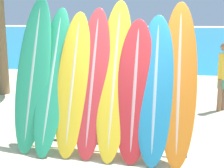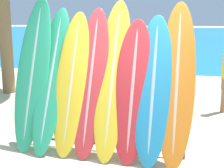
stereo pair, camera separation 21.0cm
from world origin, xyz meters
name	(u,v)px [view 1 (the left image)]	position (x,y,z in m)	size (l,w,h in m)	color
ground_plane	(117,166)	(0.00, 0.00, 0.00)	(160.00, 160.00, 0.00)	beige
ocean_water	(168,35)	(0.00, 36.59, 0.00)	(120.00, 60.00, 0.01)	teal
surfboard_rack	(102,122)	(-0.33, 0.47, 0.49)	(2.65, 0.04, 0.91)	#47474C
surfboard_slot_0	(33,72)	(-1.49, 0.57, 1.23)	(0.56, 1.02, 2.45)	#289E70
surfboard_slot_1	(52,78)	(-1.17, 0.56, 1.14)	(0.51, 1.21, 2.28)	#289E70
surfboard_slot_2	(73,82)	(-0.81, 0.52, 1.10)	(0.53, 1.03, 2.21)	yellow
surfboard_slot_3	(93,80)	(-0.50, 0.55, 1.13)	(0.53, 1.06, 2.27)	red
surfboard_slot_4	(114,77)	(-0.15, 0.59, 1.19)	(0.53, 1.22, 2.39)	yellow
surfboard_slot_5	(135,88)	(0.18, 0.50, 1.05)	(0.58, 1.01, 2.09)	red
surfboard_slot_6	(155,87)	(0.48, 0.52, 1.08)	(0.57, 1.11, 2.16)	teal
surfboard_slot_7	(179,80)	(0.82, 0.58, 1.18)	(0.54, 1.21, 2.36)	orange
person_near_water	(158,57)	(0.27, 5.81, 0.88)	(0.22, 0.27, 1.61)	#A87A5B
person_mid_beach	(223,74)	(1.85, 3.18, 0.85)	(0.26, 0.26, 1.56)	#846047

